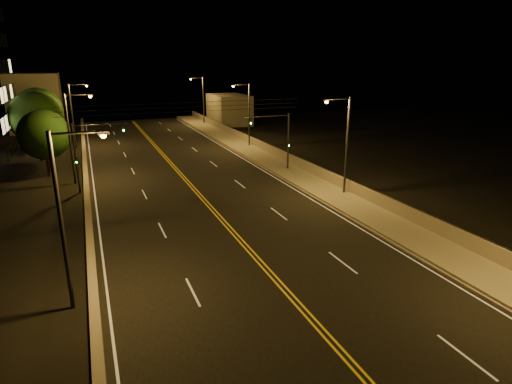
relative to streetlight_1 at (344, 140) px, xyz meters
name	(u,v)px	position (x,y,z in m)	size (l,w,h in m)	color
road	(221,219)	(-11.51, -1.69, -4.96)	(18.00, 120.00, 0.02)	black
sidewalk	(345,201)	(-0.71, -1.69, -4.82)	(3.60, 120.00, 0.30)	gray
curb	(325,204)	(-2.58, -1.69, -4.89)	(0.14, 120.00, 0.15)	gray
parapet_wall	(362,191)	(0.94, -1.69, -4.17)	(0.30, 120.00, 1.00)	gray
jersey_barrier	(90,232)	(-20.73, -1.69, -4.56)	(0.45, 120.00, 0.81)	gray
distant_building_right	(229,109)	(4.99, 46.31, -2.30)	(6.00, 10.00, 5.33)	gray
distant_building_left	(36,102)	(-27.51, 50.19, -0.25)	(8.00, 8.00, 9.43)	gray
parapet_rail	(362,185)	(0.94, -1.69, -3.64)	(0.06, 0.06, 120.00)	black
lane_markings	(222,220)	(-11.51, -1.76, -4.95)	(17.32, 116.00, 0.00)	silver
streetlight_1	(344,140)	(0.00, 0.00, 0.00)	(2.55, 0.28, 8.54)	#2D2D33
streetlight_2	(247,111)	(0.00, 23.39, 0.00)	(2.55, 0.28, 8.54)	#2D2D33
streetlight_3	(202,97)	(0.00, 46.83, 0.00)	(2.55, 0.28, 8.54)	#2D2D33
streetlight_4	(66,209)	(-21.41, -10.42, 0.00)	(2.55, 0.28, 8.54)	#2D2D33
streetlight_5	(72,132)	(-21.41, 12.86, 0.00)	(2.55, 0.28, 8.54)	#2D2D33
streetlight_6	(74,111)	(-21.41, 31.38, 0.00)	(2.55, 0.28, 8.54)	#2D2D33
traffic_signal_right	(280,136)	(-1.50, 9.70, -1.07)	(5.11, 0.31, 6.17)	#2D2D33
traffic_signal_left	(87,149)	(-20.31, 9.70, -1.07)	(5.11, 0.31, 6.17)	#2D2D33
overhead_wires	(188,107)	(-11.51, 7.81, 2.43)	(22.00, 0.03, 0.83)	black
tree_0	(44,135)	(-24.17, 16.91, -0.70)	(5.00, 5.00, 6.78)	black
tree_1	(36,118)	(-25.46, 25.17, 0.09)	(5.92, 5.92, 8.02)	black
tree_2	(39,111)	(-25.67, 32.03, 0.13)	(5.97, 5.97, 8.09)	black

